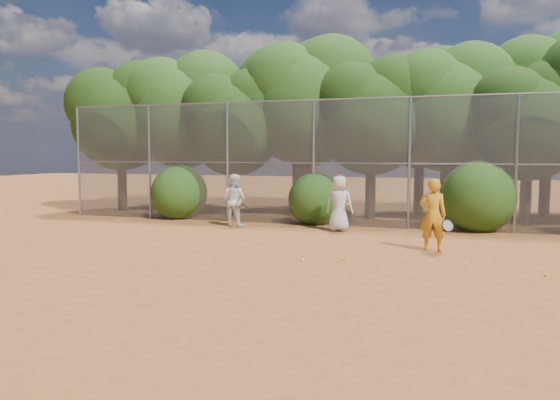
% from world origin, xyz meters
% --- Properties ---
extents(ground, '(80.00, 80.00, 0.00)m').
position_xyz_m(ground, '(0.00, 0.00, 0.00)').
color(ground, '#965022').
rests_on(ground, ground).
extents(fence_back, '(20.05, 0.09, 4.03)m').
position_xyz_m(fence_back, '(-0.12, 6.00, 2.05)').
color(fence_back, gray).
rests_on(fence_back, ground).
extents(tree_0, '(4.38, 3.81, 6.00)m').
position_xyz_m(tree_0, '(-9.44, 8.04, 3.93)').
color(tree_0, black).
rests_on(tree_0, ground).
extents(tree_1, '(4.64, 4.03, 6.35)m').
position_xyz_m(tree_1, '(-6.94, 8.54, 4.16)').
color(tree_1, black).
rests_on(tree_1, ground).
extents(tree_2, '(3.99, 3.47, 5.47)m').
position_xyz_m(tree_2, '(-4.45, 7.83, 3.58)').
color(tree_2, black).
rests_on(tree_2, ground).
extents(tree_3, '(4.89, 4.26, 6.70)m').
position_xyz_m(tree_3, '(-1.94, 8.84, 4.40)').
color(tree_3, black).
rests_on(tree_3, ground).
extents(tree_4, '(4.19, 3.64, 5.73)m').
position_xyz_m(tree_4, '(0.55, 8.24, 3.76)').
color(tree_4, black).
rests_on(tree_4, ground).
extents(tree_5, '(4.51, 3.92, 6.17)m').
position_xyz_m(tree_5, '(3.06, 9.04, 4.05)').
color(tree_5, black).
rests_on(tree_5, ground).
extents(tree_6, '(3.86, 3.36, 5.29)m').
position_xyz_m(tree_6, '(5.55, 8.03, 3.47)').
color(tree_6, black).
rests_on(tree_6, ground).
extents(tree_9, '(4.83, 4.20, 6.62)m').
position_xyz_m(tree_9, '(-7.94, 10.84, 4.34)').
color(tree_9, black).
rests_on(tree_9, ground).
extents(tree_10, '(5.15, 4.48, 7.06)m').
position_xyz_m(tree_10, '(-2.93, 11.05, 4.63)').
color(tree_10, black).
rests_on(tree_10, ground).
extents(tree_11, '(4.64, 4.03, 6.35)m').
position_xyz_m(tree_11, '(2.06, 10.64, 4.16)').
color(tree_11, black).
rests_on(tree_11, ground).
extents(tree_12, '(5.02, 4.37, 6.88)m').
position_xyz_m(tree_12, '(6.56, 11.24, 4.51)').
color(tree_12, black).
rests_on(tree_12, ground).
extents(bush_0, '(2.00, 2.00, 2.00)m').
position_xyz_m(bush_0, '(-6.00, 6.30, 1.00)').
color(bush_0, '#1F4210').
rests_on(bush_0, ground).
extents(bush_1, '(1.80, 1.80, 1.80)m').
position_xyz_m(bush_1, '(-1.00, 6.30, 0.90)').
color(bush_1, '#1F4210').
rests_on(bush_1, ground).
extents(bush_2, '(2.20, 2.20, 2.20)m').
position_xyz_m(bush_2, '(4.00, 6.30, 1.10)').
color(bush_2, '#1F4210').
rests_on(bush_2, ground).
extents(player_yellow, '(0.84, 0.57, 1.72)m').
position_xyz_m(player_yellow, '(2.86, 2.33, 0.86)').
color(player_yellow, orange).
rests_on(player_yellow, ground).
extents(player_teen, '(0.84, 0.57, 1.69)m').
position_xyz_m(player_teen, '(0.09, 4.84, 0.84)').
color(player_teen, silver).
rests_on(player_teen, ground).
extents(player_white, '(0.93, 0.83, 1.66)m').
position_xyz_m(player_white, '(-3.32, 4.94, 0.83)').
color(player_white, white).
rests_on(player_white, ground).
extents(ball_0, '(0.07, 0.07, 0.07)m').
position_xyz_m(ball_0, '(3.61, 0.82, 0.03)').
color(ball_0, '#C2ED2B').
rests_on(ball_0, ground).
extents(ball_1, '(0.07, 0.07, 0.07)m').
position_xyz_m(ball_1, '(2.69, 2.39, 0.03)').
color(ball_1, '#C2ED2B').
rests_on(ball_1, ground).
extents(ball_2, '(0.07, 0.07, 0.07)m').
position_xyz_m(ball_2, '(1.07, 0.54, 0.03)').
color(ball_2, '#C2ED2B').
rests_on(ball_2, ground).
extents(ball_3, '(0.07, 0.07, 0.07)m').
position_xyz_m(ball_3, '(5.03, 0.20, 0.03)').
color(ball_3, '#C2ED2B').
rests_on(ball_3, ground).
extents(ball_4, '(0.07, 0.07, 0.07)m').
position_xyz_m(ball_4, '(0.28, 0.13, 0.03)').
color(ball_4, '#C2ED2B').
rests_on(ball_4, ground).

